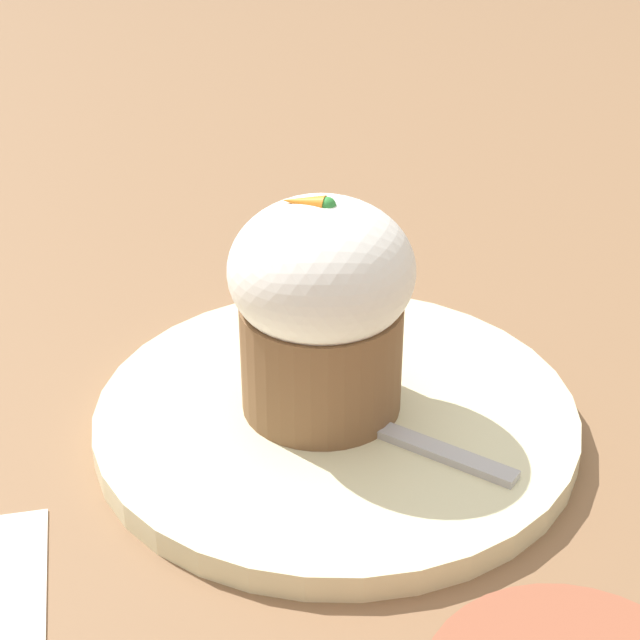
{
  "coord_description": "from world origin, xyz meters",
  "views": [
    {
      "loc": [
        -0.13,
        0.41,
        0.31
      ],
      "look_at": [
        0.01,
        0.0,
        0.06
      ],
      "focal_mm": 60.0,
      "sensor_mm": 36.0,
      "label": 1
    }
  ],
  "objects": [
    {
      "name": "ground_plane",
      "position": [
        0.0,
        0.0,
        0.0
      ],
      "size": [
        4.0,
        4.0,
        0.0
      ],
      "primitive_type": "plane",
      "color": "#846042"
    },
    {
      "name": "dessert_plate",
      "position": [
        0.0,
        0.0,
        0.01
      ],
      "size": [
        0.24,
        0.24,
        0.01
      ],
      "color": "beige",
      "rests_on": "ground_plane"
    },
    {
      "name": "carrot_cake",
      "position": [
        0.01,
        0.0,
        0.07
      ],
      "size": [
        0.09,
        0.09,
        0.11
      ],
      "color": "brown",
      "rests_on": "dessert_plate"
    },
    {
      "name": "spoon",
      "position": [
        -0.02,
        0.01,
        0.02
      ],
      "size": [
        0.11,
        0.05,
        0.01
      ],
      "color": "#B7B7BC",
      "rests_on": "dessert_plate"
    }
  ]
}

